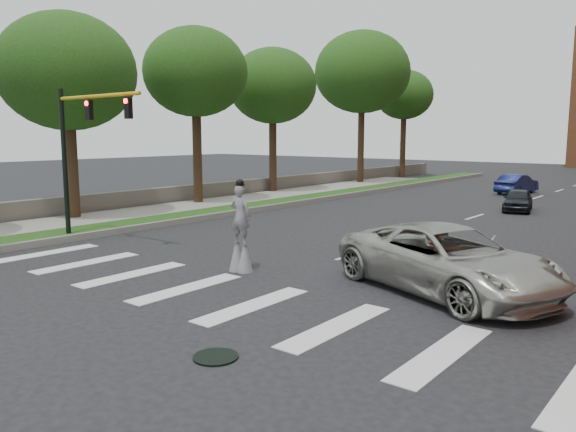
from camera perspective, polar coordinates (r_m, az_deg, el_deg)
The scene contains 16 objects.
ground_plane at distance 14.89m, azimuth -9.88°, elevation -8.93°, with size 160.00×160.00×0.00m, color black.
grass_median at distance 37.06m, azimuth 1.56°, elevation 1.73°, with size 2.00×60.00×0.25m, color #1B4012.
median_curb at distance 36.44m, azimuth 2.87°, elevation 1.63°, with size 0.20×60.00×0.28m, color gray.
sidewalk_left at distance 32.08m, azimuth -13.68°, elevation 0.40°, with size 4.00×60.00×0.18m, color gray.
stone_wall at distance 42.02m, azimuth -2.78°, elevation 3.09°, with size 0.50×56.00×1.10m, color #5B564E.
manhole at distance 11.52m, azimuth -7.37°, elevation -14.01°, with size 0.90×0.90×0.04m, color black.
traffic_signal at distance 23.94m, azimuth -20.41°, elevation 7.25°, with size 5.30×0.23×6.20m.
stilt_performer at distance 17.98m, azimuth -4.84°, elevation -1.81°, with size 0.84×0.57×2.98m.
suv_crossing at distance 16.19m, azimuth 15.91°, elevation -4.29°, with size 3.11×6.74×1.87m, color #ACAAA2.
car_near at distance 34.81m, azimuth 22.32°, elevation 1.53°, with size 1.51×3.74×1.27m, color black.
car_mid at distance 44.87m, azimuth 22.23°, elevation 3.02°, with size 1.51×4.34×1.43m, color #161C4E.
tree_1 at distance 30.64m, azimuth -21.53°, elevation 13.42°, with size 6.80×6.80×10.33m.
tree_2 at distance 35.47m, azimuth -9.39°, elevation 14.17°, with size 6.34×6.34×10.80m.
tree_3 at distance 41.92m, azimuth -1.58°, elevation 13.03°, with size 6.44×6.44×10.60m.
tree_4 at distance 50.38m, azimuth 7.55°, elevation 14.25°, with size 8.27×8.27×13.18m.
tree_5 at distance 58.87m, azimuth 11.73°, elevation 11.91°, with size 5.80×5.80×10.75m.
Camera 1 is at (10.72, -9.35, 4.39)m, focal length 35.00 mm.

